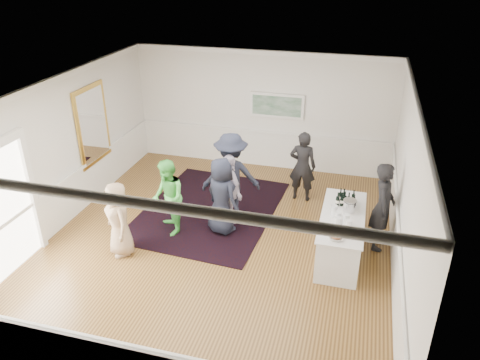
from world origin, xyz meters
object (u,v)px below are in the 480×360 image
(guest_navy, at_px, (222,196))
(nut_bowl, at_px, (336,237))
(serving_table, at_px, (341,235))
(guest_dark_b, at_px, (302,166))
(guest_dark_a, at_px, (231,176))
(bartender, at_px, (383,207))
(guest_green, at_px, (168,198))
(guest_lilac, at_px, (229,190))
(guest_tan, at_px, (119,219))
(ice_bucket, at_px, (350,206))

(guest_navy, height_order, nut_bowl, guest_navy)
(serving_table, bearing_deg, guest_navy, 175.26)
(guest_navy, bearing_deg, guest_dark_b, -96.76)
(guest_navy, bearing_deg, guest_dark_a, -60.47)
(bartender, bearing_deg, guest_green, 102.23)
(guest_green, height_order, guest_lilac, guest_green)
(guest_tan, relative_size, guest_dark_a, 0.78)
(guest_dark_b, distance_m, guest_navy, 2.36)
(guest_dark_a, distance_m, guest_navy, 0.70)
(guest_green, xyz_separation_m, guest_dark_b, (2.49, 2.21, 0.04))
(serving_table, relative_size, ice_bucket, 8.39)
(bartender, distance_m, guest_lilac, 3.19)
(guest_dark_a, bearing_deg, nut_bowl, 127.98)
(guest_dark_a, distance_m, guest_dark_b, 1.86)
(guest_dark_b, bearing_deg, nut_bowl, 111.32)
(guest_tan, relative_size, ice_bucket, 5.94)
(guest_dark_b, relative_size, nut_bowl, 6.44)
(guest_green, bearing_deg, bartender, 63.33)
(bartender, xyz_separation_m, guest_dark_a, (-3.24, 0.39, 0.07))
(serving_table, height_order, guest_navy, guest_navy)
(guest_dark_b, height_order, nut_bowl, guest_dark_b)
(guest_dark_b, bearing_deg, guest_navy, 54.94)
(guest_green, bearing_deg, guest_lilac, 87.14)
(guest_tan, xyz_separation_m, guest_navy, (1.70, 1.30, 0.08))
(bartender, bearing_deg, guest_tan, 111.91)
(bartender, xyz_separation_m, guest_dark_b, (-1.83, 1.60, -0.06))
(guest_lilac, relative_size, guest_dark_a, 0.82)
(guest_lilac, relative_size, ice_bucket, 6.27)
(guest_lilac, height_order, guest_dark_b, guest_dark_b)
(guest_dark_b, bearing_deg, bartender, 140.83)
(guest_lilac, height_order, nut_bowl, guest_lilac)
(guest_green, bearing_deg, ice_bucket, 60.28)
(guest_dark_b, bearing_deg, serving_table, 119.53)
(serving_table, height_order, ice_bucket, ice_bucket)
(bartender, height_order, guest_green, bartender)
(bartender, bearing_deg, guest_dark_a, 87.21)
(guest_lilac, bearing_deg, serving_table, -149.14)
(serving_table, relative_size, guest_navy, 1.28)
(serving_table, distance_m, bartender, 1.01)
(bartender, distance_m, nut_bowl, 1.55)
(bartender, bearing_deg, guest_lilac, 92.52)
(guest_tan, bearing_deg, guest_dark_b, 89.41)
(bartender, height_order, guest_navy, bartender)
(guest_lilac, relative_size, guest_navy, 0.96)
(serving_table, height_order, guest_dark_b, guest_dark_b)
(guest_navy, bearing_deg, nut_bowl, -172.84)
(guest_dark_a, xyz_separation_m, guest_navy, (-0.01, -0.68, -0.15))
(guest_dark_b, bearing_deg, guest_tan, 47.57)
(guest_lilac, bearing_deg, guest_navy, 125.06)
(serving_table, bearing_deg, guest_tan, -165.48)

